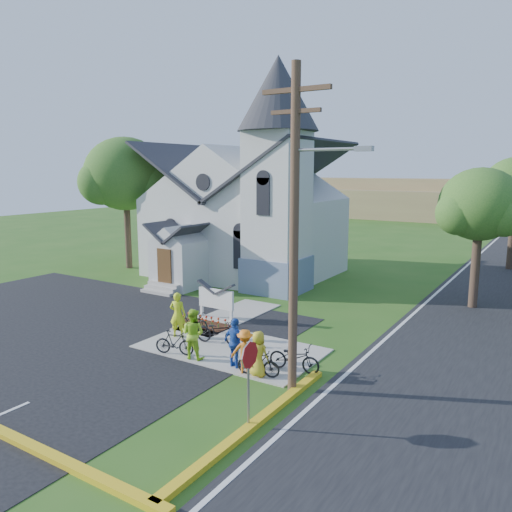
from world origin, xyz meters
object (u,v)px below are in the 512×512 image
Objects in this scene: bike_3 at (258,363)px; bike_2 at (218,331)px; cyclist_0 at (178,315)px; cyclist_1 at (193,334)px; bike_0 at (193,321)px; cyclist_4 at (258,354)px; church_sign at (216,299)px; utility_pole at (296,222)px; bike_1 at (175,343)px; bike_4 at (294,358)px; cyclist_2 at (235,343)px; stop_sign at (249,366)px; cyclist_3 at (245,351)px.

bike_2 is at bearing 48.12° from bike_3.
cyclist_1 is at bearing 125.18° from cyclist_0.
cyclist_4 is at bearing -117.96° from bike_0.
utility_pole is at bearing -35.60° from church_sign.
church_sign is 9.18m from utility_pole.
bike_1 is 0.83× the size of bike_4.
cyclist_2 is 1.14× the size of cyclist_4.
church_sign reaches higher than bike_0.
bike_0 is 5.60m from bike_3.
cyclist_0 is at bearing -7.19° from cyclist_2.
utility_pole is at bearing -157.38° from bike_4.
cyclist_2 is at bearing -102.10° from bike_1.
church_sign is 4.62m from bike_1.
cyclist_1 is at bearing -0.15° from cyclist_4.
bike_1 is (-5.31, 3.00, -1.27)m from stop_sign.
bike_2 is 3.09m from cyclist_3.
bike_0 is at bearing 155.84° from utility_pole.
bike_1 is (1.23, -2.60, 0.05)m from bike_0.
cyclist_0 is 2.08m from bike_1.
bike_1 is at bearing 97.67° from bike_4.
bike_2 reaches higher than bike_4.
cyclist_2 is (3.95, -4.18, -0.09)m from church_sign.
utility_pole is 6.57× the size of bike_3.
bike_2 is at bearing -58.67° from cyclist_3.
bike_1 is at bearing -22.61° from cyclist_3.
bike_0 is 2.88m from bike_1.
bike_2 is 1.05× the size of bike_4.
bike_0 is 1.04× the size of bike_3.
bike_4 is at bearing -166.10° from cyclist_3.
bike_3 is 0.97× the size of cyclist_4.
church_sign is at bearing 28.29° from bike_2.
cyclist_3 is 0.82× the size of bike_4.
bike_3 is at bearing -130.66° from bike_2.
cyclist_0 reaches higher than cyclist_2.
cyclist_2 is (3.85, -1.39, -0.06)m from cyclist_0.
bike_0 is 6.00m from bike_4.
bike_0 is 0.86× the size of bike_4.
cyclist_1 is at bearing 174.94° from utility_pole.
cyclist_0 is 1.20× the size of bike_0.
church_sign is 6.72m from bike_3.
bike_3 is at bearing -117.94° from bike_0.
cyclist_2 is at bearing -9.86° from cyclist_4.
cyclist_1 is 1.23× the size of bike_3.
cyclist_3 is 1.01× the size of bike_3.
cyclist_0 is (0.10, -2.79, -0.03)m from church_sign.
stop_sign is 3.80m from cyclist_3.
bike_4 is at bearing -111.45° from bike_2.
cyclist_4 is (-0.01, 0.00, 0.33)m from bike_3.
bike_1 is at bearing -73.24° from church_sign.
stop_sign is 1.60× the size of bike_1.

